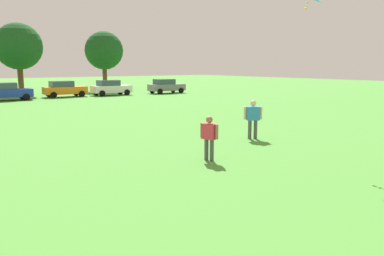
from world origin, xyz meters
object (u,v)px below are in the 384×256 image
Objects in this scene: adult_bystander at (209,134)px; parked_car_blue_2 at (6,92)px; tree_far_right at (104,51)px; parked_car_white_4 at (111,88)px; parked_car_gray_5 at (166,86)px; parked_car_orange_3 at (64,89)px; tree_right at (18,47)px; bystander_near_trees at (253,116)px.

parked_car_blue_2 reaches higher than adult_bystander.
parked_car_white_4 is at bearing -108.49° from tree_far_right.
parked_car_white_4 is 1.00× the size of parked_car_gray_5.
parked_car_orange_3 is at bearing -136.48° from tree_far_right.
tree_far_right is at bearing 115.28° from parked_car_gray_5.
tree_right is 11.03m from tree_far_right.
parked_car_white_4 is at bearing -33.81° from tree_right.
bystander_near_trees is at bearing -78.68° from parked_car_blue_2.
bystander_near_trees is 0.41× the size of parked_car_white_4.
parked_car_blue_2 is 17.40m from parked_car_gray_5.
parked_car_white_4 is (4.93, -0.65, 0.00)m from parked_car_orange_3.
parked_car_gray_5 is 16.74m from tree_right.
adult_bystander is 39.88m from tree_far_right.
tree_far_right is (10.78, 2.34, -0.15)m from tree_right.
parked_car_orange_3 is 11.72m from parked_car_gray_5.
adult_bystander is 0.37× the size of parked_car_gray_5.
tree_right is at bearing 66.86° from parked_car_blue_2.
parked_car_orange_3 and parked_car_gray_5 have the same top height.
tree_far_right reaches higher than parked_car_white_4.
tree_far_right is (-4.08, 8.64, 4.30)m from parked_car_gray_5.
parked_car_orange_3 is 11.26m from tree_far_right.
bystander_near_trees is 36.81m from tree_far_right.
tree_far_right reaches higher than parked_car_orange_3.
adult_bystander is at bearing -107.22° from parked_car_white_4.
bystander_near_trees is 33.79m from tree_right.
parked_car_blue_2 is 16.26m from tree_far_right.
tree_right reaches higher than tree_far_right.
bystander_near_trees reaches higher than parked_car_white_4.
bystander_near_trees is 0.41× the size of parked_car_blue_2.
parked_car_gray_5 is at bearing -79.51° from bystander_near_trees.
parked_car_gray_5 is 0.55× the size of tree_right.
parked_car_blue_2 is at bearing -169.09° from parked_car_orange_3.
parked_car_blue_2 and parked_car_gray_5 have the same top height.
parked_car_blue_2 is 5.88m from parked_car_orange_3.
adult_bystander is 4.60m from bystander_near_trees.
bystander_near_trees is at bearing -79.36° from adult_bystander.
parked_car_orange_3 is 0.56× the size of tree_far_right.
bystander_near_trees is 28.00m from parked_car_blue_2.
parked_car_orange_3 is at bearing -24.47° from adult_bystander.
parked_car_orange_3 is at bearing 172.77° from parked_car_gray_5.
parked_car_blue_2 is (-1.40, 29.54, -0.08)m from adult_bystander.
parked_car_orange_3 is 4.98m from parked_car_white_4.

